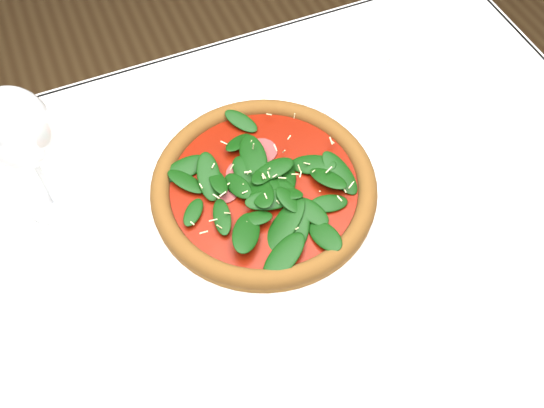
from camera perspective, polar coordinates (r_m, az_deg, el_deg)
name	(u,v)px	position (r m, az deg, el deg)	size (l,w,h in m)	color
ground	(256,408)	(1.51, -1.48, -18.62)	(6.00, 6.00, 0.00)	brown
dining_table	(247,290)	(0.90, -2.39, -8.11)	(1.21, 0.81, 0.75)	silver
plate	(264,193)	(0.85, -0.76, 1.01)	(0.36, 0.36, 0.02)	white
pizza	(264,185)	(0.83, -0.77, 1.82)	(0.41, 0.41, 0.04)	olive
wine_glass	(18,132)	(0.79, -22.81, 6.28)	(0.09, 0.09, 0.22)	silver
saucer_far	(353,47)	(1.06, 7.64, 14.46)	(0.13, 0.13, 0.01)	white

